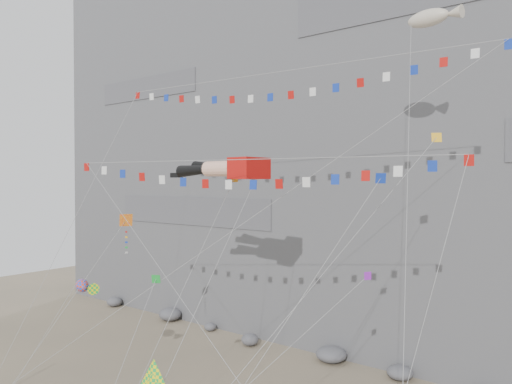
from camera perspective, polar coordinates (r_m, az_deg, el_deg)
cliff at (r=56.46m, az=16.38°, el=11.18°), size 80.00×28.00×50.00m
talus_boulders at (r=44.53m, az=8.59°, el=-17.92°), size 60.00×3.00×1.20m
legs_kite at (r=33.81m, az=-3.53°, el=2.64°), size 9.17×14.68×20.81m
flag_banner_upper at (r=35.07m, az=2.75°, el=13.52°), size 29.46×14.38×30.40m
flag_banner_lower at (r=29.18m, az=-1.74°, el=3.68°), size 24.19×6.68×19.60m
harlequin_kite at (r=37.78m, az=-14.68°, el=-3.20°), size 4.88×8.76×15.03m
fish_windsock at (r=38.54m, az=-19.27°, el=-10.07°), size 5.49×4.77×9.23m
blimp_windsock at (r=33.28m, az=19.04°, el=18.14°), size 5.38×13.22×28.04m
small_kite_a at (r=35.67m, az=-2.69°, el=1.13°), size 3.42×14.74×21.00m
small_kite_b at (r=28.62m, az=12.00°, el=-9.95°), size 7.55×12.71×17.15m
small_kite_c at (r=31.51m, az=-11.47°, el=-9.99°), size 4.37×9.31×13.14m
small_kite_d at (r=29.69m, az=19.43°, el=5.25°), size 9.10×17.11×25.52m
small_kite_e at (r=24.25m, az=13.56°, el=0.75°), size 7.84×8.25×18.55m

